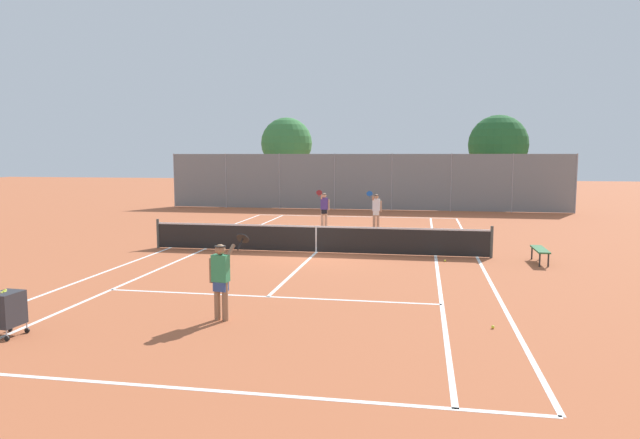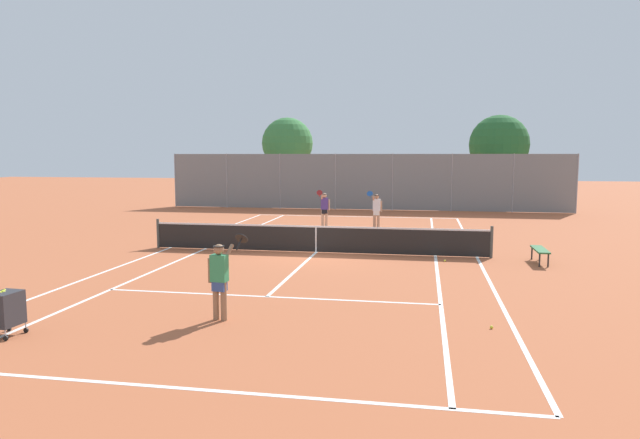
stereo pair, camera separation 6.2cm
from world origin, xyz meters
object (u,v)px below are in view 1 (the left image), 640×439
at_px(player_far_left, 324,207).
at_px(tree_behind_right, 500,146).
at_px(tennis_net, 316,238).
at_px(loose_tennis_ball_2, 445,261).
at_px(tree_behind_left, 288,145).
at_px(loose_tennis_ball_0, 493,327).
at_px(loose_tennis_ball_3, 213,258).
at_px(ball_cart, 7,309).
at_px(player_near_side, 221,276).
at_px(loose_tennis_ball_1, 349,252).
at_px(player_far_right, 376,209).
at_px(courtside_bench, 540,250).

relative_size(player_far_left, tree_behind_right, 0.29).
xyz_separation_m(tennis_net, player_far_left, (-0.97, 7.30, 0.42)).
distance_m(player_far_left, tree_behind_right, 16.18).
height_order(loose_tennis_ball_2, tree_behind_left, tree_behind_left).
distance_m(loose_tennis_ball_0, loose_tennis_ball_2, 7.13).
bearing_deg(loose_tennis_ball_3, loose_tennis_ball_0, -37.20).
relative_size(ball_cart, player_near_side, 0.54).
relative_size(player_far_left, loose_tennis_ball_1, 26.88).
xyz_separation_m(player_far_right, tree_behind_left, (-7.26, 12.87, 3.17)).
bearing_deg(loose_tennis_ball_3, player_far_right, 62.28).
height_order(loose_tennis_ball_3, tree_behind_left, tree_behind_left).
bearing_deg(tree_behind_right, player_far_right, -118.80).
bearing_deg(player_near_side, tree_behind_right, 72.25).
distance_m(player_near_side, tree_behind_left, 28.99).
height_order(player_far_right, loose_tennis_ball_0, player_far_right).
distance_m(loose_tennis_ball_2, tree_behind_right, 21.70).
distance_m(player_near_side, tree_behind_right, 29.97).
bearing_deg(loose_tennis_ball_0, player_far_right, 103.14).
bearing_deg(loose_tennis_ball_0, tennis_net, 122.08).
xyz_separation_m(courtside_bench, tree_behind_right, (1.30, 20.62, 3.58)).
bearing_deg(tree_behind_left, player_far_right, -60.57).
xyz_separation_m(ball_cart, loose_tennis_ball_2, (8.46, 9.21, -0.50)).
height_order(player_near_side, player_far_right, same).
bearing_deg(tennis_net, tree_behind_left, 106.05).
relative_size(loose_tennis_ball_2, courtside_bench, 0.04).
bearing_deg(player_far_left, loose_tennis_ball_3, -103.17).
xyz_separation_m(player_far_left, loose_tennis_ball_0, (6.03, -15.38, -0.89)).
xyz_separation_m(tennis_net, loose_tennis_ball_3, (-3.11, -1.87, -0.48)).
relative_size(player_far_right, courtside_bench, 1.18).
distance_m(ball_cart, loose_tennis_ball_0, 9.37).
relative_size(player_far_left, player_far_right, 1.00).
relative_size(courtside_bench, tree_behind_left, 0.25).
relative_size(tennis_net, loose_tennis_ball_2, 181.82).
height_order(ball_cart, player_near_side, player_near_side).
xyz_separation_m(tennis_net, ball_cart, (-4.05, -10.19, 0.02)).
bearing_deg(loose_tennis_ball_2, tennis_net, 167.52).
xyz_separation_m(loose_tennis_ball_0, loose_tennis_ball_2, (-0.66, 7.10, 0.00)).
xyz_separation_m(ball_cart, player_far_left, (3.08, 17.49, 0.40)).
height_order(player_far_left, loose_tennis_ball_3, player_far_left).
xyz_separation_m(player_far_right, loose_tennis_ball_2, (2.86, -7.97, -0.89)).
bearing_deg(tennis_net, loose_tennis_ball_0, -57.92).
height_order(ball_cart, player_far_left, player_far_left).
bearing_deg(loose_tennis_ball_0, loose_tennis_ball_1, 115.50).
distance_m(player_near_side, loose_tennis_ball_3, 7.17).
bearing_deg(loose_tennis_ball_1, player_far_left, 106.42).
xyz_separation_m(tennis_net, courtside_bench, (7.36, -0.68, -0.10)).
relative_size(loose_tennis_ball_1, loose_tennis_ball_2, 1.00).
bearing_deg(tennis_net, tree_behind_right, 66.52).
xyz_separation_m(loose_tennis_ball_2, courtside_bench, (2.95, 0.29, 0.38)).
distance_m(ball_cart, player_far_left, 17.77).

